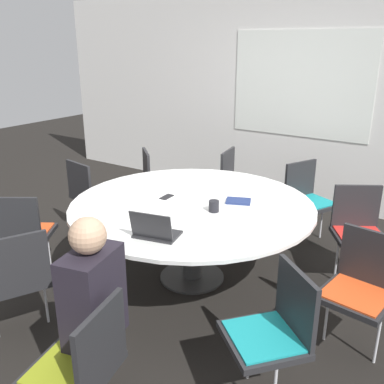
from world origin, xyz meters
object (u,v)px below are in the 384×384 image
object	(u,v)px
chair_1	(274,327)
spiral_notebook	(238,201)
chair_2	(361,284)
chair_5	(237,180)
coffee_cup	(214,206)
cell_phone	(167,197)
chair_3	(359,227)
person_0	(91,301)
chair_7	(90,191)
chair_9	(17,274)
chair_8	(23,230)
handbag	(381,290)
laptop	(155,231)
chair_6	(157,179)
chair_0	(82,362)
chair_4	(308,196)

from	to	relation	value
chair_1	spiral_notebook	bearing A→B (deg)	-13.22
chair_2	chair_5	size ratio (longest dim) A/B	1.00
coffee_cup	cell_phone	distance (m)	0.53
chair_3	chair_2	bearing A→B (deg)	72.80
chair_3	coffee_cup	world-z (taller)	chair_3
person_0	chair_7	bearing A→B (deg)	33.83
spiral_notebook	coffee_cup	distance (m)	0.31
coffee_cup	person_0	bearing A→B (deg)	-87.04
chair_9	spiral_notebook	size ratio (longest dim) A/B	3.39
chair_1	spiral_notebook	size ratio (longest dim) A/B	3.39
chair_8	handbag	bearing A→B (deg)	-6.49
chair_3	chair_8	xyz separation A→B (m)	(-2.43, -1.70, 0.00)
spiral_notebook	chair_1	bearing A→B (deg)	-53.42
person_0	coffee_cup	bearing A→B (deg)	-10.10
chair_8	laptop	world-z (taller)	laptop
chair_1	chair_8	size ratio (longest dim) A/B	1.00
chair_7	spiral_notebook	bearing A→B (deg)	11.53
chair_2	coffee_cup	size ratio (longest dim) A/B	9.14
chair_3	person_0	xyz separation A→B (m)	(-0.89, -2.33, 0.20)
chair_6	person_0	size ratio (longest dim) A/B	0.71
laptop	handbag	xyz separation A→B (m)	(1.36, 1.23, -0.65)
chair_7	chair_9	world-z (taller)	same
chair_1	chair_2	xyz separation A→B (m)	(0.30, 0.76, 0.00)
chair_1	chair_3	xyz separation A→B (m)	(0.05, 1.73, 0.00)
chair_2	laptop	world-z (taller)	laptop
chair_8	chair_1	bearing A→B (deg)	-34.08
chair_5	coffee_cup	world-z (taller)	chair_5
chair_1	coffee_cup	bearing A→B (deg)	-2.31
chair_6	person_0	world-z (taller)	person_0
chair_8	coffee_cup	xyz separation A→B (m)	(1.46, 0.80, 0.28)
chair_1	handbag	distance (m)	1.50
chair_1	chair_5	world-z (taller)	same
chair_8	spiral_notebook	xyz separation A→B (m)	(1.53, 1.11, 0.24)
handbag	chair_6	bearing A→B (deg)	170.51
chair_0	person_0	world-z (taller)	person_0
chair_6	handbag	bearing A→B (deg)	33.07
chair_9	person_0	size ratio (longest dim) A/B	0.71
chair_9	chair_7	bearing A→B (deg)	55.50
chair_3	coffee_cup	bearing A→B (deg)	11.29
chair_2	chair_4	size ratio (longest dim) A/B	1.00
chair_2	chair_7	world-z (taller)	same
chair_1	chair_6	bearing A→B (deg)	1.43
chair_1	cell_phone	world-z (taller)	chair_1
chair_4	chair_5	bearing A→B (deg)	-69.89
chair_3	chair_4	bearing A→B (deg)	-70.74
chair_4	chair_9	bearing A→B (deg)	2.47
chair_0	chair_8	world-z (taller)	same
spiral_notebook	handbag	xyz separation A→B (m)	(1.20, 0.27, -0.61)
chair_6	chair_4	bearing A→B (deg)	56.28
chair_3	cell_phone	distance (m)	1.73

